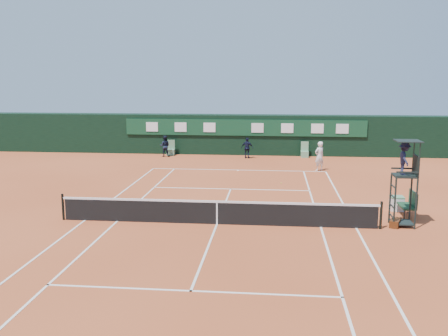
# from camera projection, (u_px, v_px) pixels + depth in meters

# --- Properties ---
(ground) EXTENTS (90.00, 90.00, 0.00)m
(ground) POSITION_uv_depth(u_px,v_px,m) (217.00, 224.00, 20.03)
(ground) COLOR #B6522B
(ground) RESTS_ON ground
(court_lines) EXTENTS (11.05, 23.85, 0.01)m
(court_lines) POSITION_uv_depth(u_px,v_px,m) (217.00, 224.00, 20.03)
(court_lines) COLOR silver
(court_lines) RESTS_ON ground
(tennis_net) EXTENTS (12.90, 0.10, 1.10)m
(tennis_net) POSITION_uv_depth(u_px,v_px,m) (217.00, 212.00, 19.94)
(tennis_net) COLOR black
(tennis_net) RESTS_ON ground
(back_wall) EXTENTS (40.00, 1.65, 3.00)m
(back_wall) POSITION_uv_depth(u_px,v_px,m) (245.00, 134.00, 38.10)
(back_wall) COLOR black
(back_wall) RESTS_ON ground
(linesman_chair_left) EXTENTS (0.55, 0.50, 1.15)m
(linesman_chair_left) POSITION_uv_depth(u_px,v_px,m) (171.00, 151.00, 37.62)
(linesman_chair_left) COLOR #629572
(linesman_chair_left) RESTS_ON ground
(linesman_chair_right) EXTENTS (0.55, 0.50, 1.15)m
(linesman_chair_right) POSITION_uv_depth(u_px,v_px,m) (305.00, 153.00, 36.65)
(linesman_chair_right) COLOR #5D8E69
(linesman_chair_right) RESTS_ON ground
(umpire_chair) EXTENTS (0.96, 0.95, 3.42)m
(umpire_chair) POSITION_uv_depth(u_px,v_px,m) (405.00, 165.00, 19.36)
(umpire_chair) COLOR black
(umpire_chair) RESTS_ON ground
(player_bench) EXTENTS (0.55, 1.20, 1.10)m
(player_bench) POSITION_uv_depth(u_px,v_px,m) (410.00, 203.00, 21.02)
(player_bench) COLOR #173B21
(player_bench) RESTS_ON ground
(tennis_bag) EXTENTS (0.61, 0.84, 0.29)m
(tennis_bag) POSITION_uv_depth(u_px,v_px,m) (395.00, 223.00, 19.71)
(tennis_bag) COLOR black
(tennis_bag) RESTS_ON ground
(cooler) EXTENTS (0.57, 0.57, 0.65)m
(cooler) POSITION_uv_depth(u_px,v_px,m) (397.00, 203.00, 22.04)
(cooler) COLOR silver
(cooler) RESTS_ON ground
(tennis_ball) EXTENTS (0.06, 0.06, 0.06)m
(tennis_ball) POSITION_uv_depth(u_px,v_px,m) (281.00, 183.00, 27.63)
(tennis_ball) COLOR #C6EA36
(tennis_ball) RESTS_ON ground
(player) EXTENTS (0.81, 0.75, 1.85)m
(player) POSITION_uv_depth(u_px,v_px,m) (319.00, 156.00, 31.30)
(player) COLOR white
(player) RESTS_ON ground
(ball_kid_left) EXTENTS (0.80, 0.64, 1.57)m
(ball_kid_left) POSITION_uv_depth(u_px,v_px,m) (165.00, 146.00, 36.94)
(ball_kid_left) COLOR black
(ball_kid_left) RESTS_ON ground
(ball_kid_right) EXTENTS (0.95, 0.54, 1.52)m
(ball_kid_right) POSITION_uv_depth(u_px,v_px,m) (247.00, 148.00, 36.16)
(ball_kid_right) COLOR black
(ball_kid_right) RESTS_ON ground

